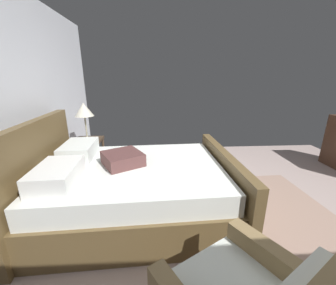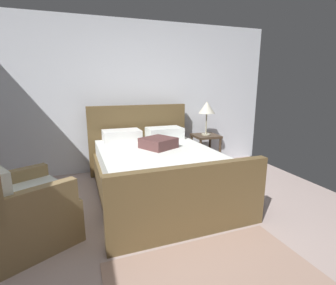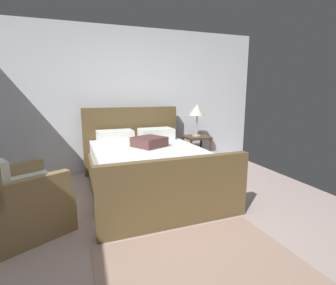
% 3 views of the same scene
% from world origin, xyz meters
% --- Properties ---
extents(ground_plane, '(4.91, 5.21, 0.02)m').
position_xyz_m(ground_plane, '(0.00, 0.00, -0.01)').
color(ground_plane, '#AF9A94').
extents(bed, '(1.74, 2.24, 1.15)m').
position_xyz_m(bed, '(0.08, 1.42, 0.35)').
color(bed, brown).
rests_on(bed, ground).
extents(nightstand_right, '(0.44, 0.44, 0.60)m').
position_xyz_m(nightstand_right, '(1.23, 2.25, 0.40)').
color(nightstand_right, '#473526').
rests_on(nightstand_right, ground).
extents(table_lamp_right, '(0.29, 0.29, 0.59)m').
position_xyz_m(table_lamp_right, '(1.23, 2.25, 1.07)').
color(table_lamp_right, '#B7B293').
rests_on(table_lamp_right, nightstand_right).
extents(area_rug, '(1.69, 1.27, 0.01)m').
position_xyz_m(area_rug, '(0.08, -0.37, 0.01)').
color(area_rug, tan).
rests_on(area_rug, ground).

